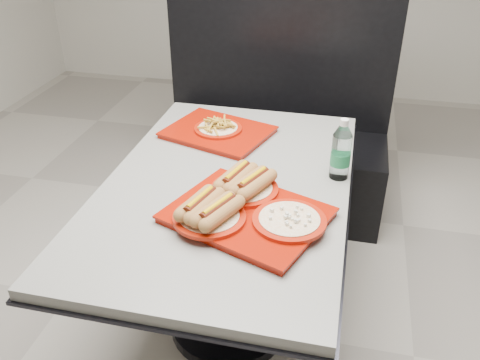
% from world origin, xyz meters
% --- Properties ---
extents(ground, '(6.00, 6.00, 0.00)m').
position_xyz_m(ground, '(0.00, 0.00, 0.00)').
color(ground, '#A29B91').
rests_on(ground, ground).
extents(diner_table, '(0.92, 1.42, 0.75)m').
position_xyz_m(diner_table, '(0.00, 0.00, 0.58)').
color(diner_table, black).
rests_on(diner_table, ground).
extents(booth_bench, '(1.30, 0.57, 1.35)m').
position_xyz_m(booth_bench, '(0.00, 1.09, 0.40)').
color(booth_bench, black).
rests_on(booth_bench, ground).
extents(tray_near, '(0.60, 0.53, 0.11)m').
position_xyz_m(tray_near, '(0.11, -0.21, 0.79)').
color(tray_near, '#8E1103').
rests_on(tray_near, diner_table).
extents(tray_far, '(0.51, 0.45, 0.09)m').
position_xyz_m(tray_far, '(-0.14, 0.38, 0.77)').
color(tray_far, '#8E1103').
rests_on(tray_far, diner_table).
extents(water_bottle, '(0.08, 0.08, 0.24)m').
position_xyz_m(water_bottle, '(0.40, 0.13, 0.85)').
color(water_bottle, silver).
rests_on(water_bottle, diner_table).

